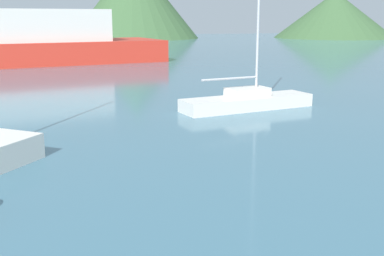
{
  "coord_description": "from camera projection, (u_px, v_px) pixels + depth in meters",
  "views": [
    {
      "loc": [
        -3.96,
        1.29,
        4.25
      ],
      "look_at": [
        -0.53,
        14.0,
        1.2
      ],
      "focal_mm": 45.0,
      "sensor_mm": 36.0,
      "label": 1
    }
  ],
  "objects": [
    {
      "name": "sailboat_inner",
      "position": [
        247.0,
        100.0,
        22.62
      ],
      "size": [
        6.67,
        2.87,
        9.27
      ],
      "rotation": [
        0.0,
        0.0,
        0.2
      ],
      "color": "white",
      "rests_on": "ground_plane"
    },
    {
      "name": "hill_far_east",
      "position": [
        334.0,
        15.0,
        99.01
      ],
      "size": [
        24.4,
        24.4,
        9.27
      ],
      "color": "#3D6038",
      "rests_on": "ground_plane"
    }
  ]
}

